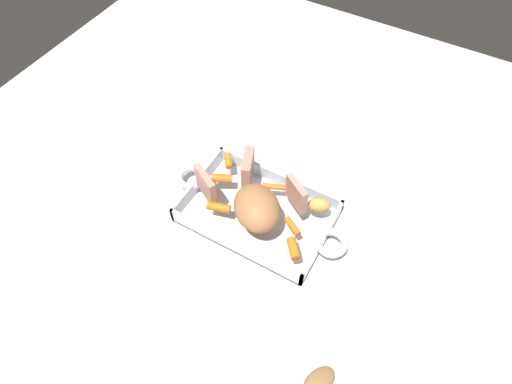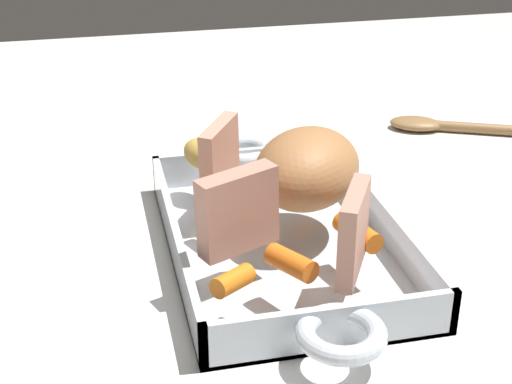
{
  "view_description": "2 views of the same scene",
  "coord_description": "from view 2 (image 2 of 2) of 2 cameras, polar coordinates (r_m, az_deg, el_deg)",
  "views": [
    {
      "loc": [
        0.29,
        -0.52,
        0.92
      ],
      "look_at": [
        -0.02,
        0.03,
        0.06
      ],
      "focal_mm": 31.11,
      "sensor_mm": 36.0,
      "label": 1
    },
    {
      "loc": [
        -0.68,
        0.18,
        0.42
      ],
      "look_at": [
        0.01,
        0.03,
        0.07
      ],
      "focal_mm": 54.06,
      "sensor_mm": 36.0,
      "label": 2
    }
  ],
  "objects": [
    {
      "name": "roast_slice_outer",
      "position": [
        0.68,
        7.23,
        -2.98
      ],
      "size": [
        0.08,
        0.05,
        0.08
      ],
      "primitive_type": "cube",
      "rotation": [
        -0.0,
        0.0,
        4.21
      ],
      "color": "tan",
      "rests_on": "roasting_dish"
    },
    {
      "name": "serving_spoon",
      "position": [
        1.15,
        13.82,
        4.78
      ],
      "size": [
        0.12,
        0.22,
        0.02
      ],
      "rotation": [
        0.0,
        0.0,
        1.16
      ],
      "color": "olive",
      "rests_on": "ground_plane"
    },
    {
      "name": "pork_roast",
      "position": [
        0.8,
        3.81,
        1.76
      ],
      "size": [
        0.16,
        0.16,
        0.08
      ],
      "primitive_type": "ellipsoid",
      "rotation": [
        0.0,
        0.0,
        5.56
      ],
      "color": "#A87042",
      "rests_on": "roasting_dish"
    },
    {
      "name": "baby_carrot_center_left",
      "position": [
        0.67,
        -1.71,
        -6.58
      ],
      "size": [
        0.04,
        0.04,
        0.02
      ],
      "primitive_type": "cylinder",
      "rotation": [
        1.65,
        0.0,
        0.65
      ],
      "color": "orange",
      "rests_on": "roasting_dish"
    },
    {
      "name": "baby_carrot_center_right",
      "position": [
        0.79,
        -2.74,
        -1.25
      ],
      "size": [
        0.06,
        0.04,
        0.02
      ],
      "primitive_type": "cylinder",
      "rotation": [
        1.5,
        0.0,
        5.16
      ],
      "color": "orange",
      "rests_on": "roasting_dish"
    },
    {
      "name": "baby_carrot_northwest",
      "position": [
        0.74,
        7.52,
        -2.97
      ],
      "size": [
        0.06,
        0.04,
        0.02
      ],
      "primitive_type": "cylinder",
      "rotation": [
        1.55,
        0.0,
        4.99
      ],
      "color": "orange",
      "rests_on": "roasting_dish"
    },
    {
      "name": "potato_whole",
      "position": [
        0.89,
        -4.08,
        2.84
      ],
      "size": [
        0.06,
        0.05,
        0.03
      ],
      "primitive_type": "ellipsoid",
      "rotation": [
        0.0,
        0.0,
        3.55
      ],
      "color": "gold",
      "rests_on": "roasting_dish"
    },
    {
      "name": "roasting_dish",
      "position": [
        0.81,
        1.89,
        -3.51
      ],
      "size": [
        0.46,
        0.23,
        0.05
      ],
      "color": "silver",
      "rests_on": "ground_plane"
    },
    {
      "name": "ground_plane",
      "position": [
        0.82,
        1.88,
        -4.41
      ],
      "size": [
        1.84,
        1.84,
        0.0
      ],
      "primitive_type": "plane",
      "color": "white"
    },
    {
      "name": "baby_carrot_short",
      "position": [
        0.92,
        4.0,
        3.18
      ],
      "size": [
        0.05,
        0.05,
        0.02
      ],
      "primitive_type": "cylinder",
      "rotation": [
        1.58,
        0.0,
        3.82
      ],
      "color": "orange",
      "rests_on": "roasting_dish"
    },
    {
      "name": "baby_carrot_long",
      "position": [
        0.69,
        2.62,
        -5.25
      ],
      "size": [
        0.05,
        0.04,
        0.02
      ],
      "primitive_type": "cylinder",
      "rotation": [
        1.63,
        0.0,
        2.07
      ],
      "color": "orange",
      "rests_on": "roasting_dish"
    },
    {
      "name": "roast_slice_thin",
      "position": [
        0.83,
        -2.71,
        2.69
      ],
      "size": [
        0.07,
        0.06,
        0.08
      ],
      "primitive_type": "cube",
      "rotation": [
        0.05,
        0.0,
        4.13
      ],
      "color": "tan",
      "rests_on": "roasting_dish"
    },
    {
      "name": "baby_carrot_southeast",
      "position": [
        0.88,
        1.21,
        1.94
      ],
      "size": [
        0.05,
        0.04,
        0.01
      ],
      "primitive_type": "cylinder",
      "rotation": [
        1.56,
        0.0,
        1.03
      ],
      "color": "orange",
      "rests_on": "roasting_dish"
    },
    {
      "name": "roast_slice_thick",
      "position": [
        0.71,
        -1.36,
        -1.44
      ],
      "size": [
        0.05,
        0.08,
        0.08
      ],
      "primitive_type": "cube",
      "rotation": [
        0.03,
        0.0,
        3.53
      ],
      "color": "tan",
      "rests_on": "roasting_dish"
    }
  ]
}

